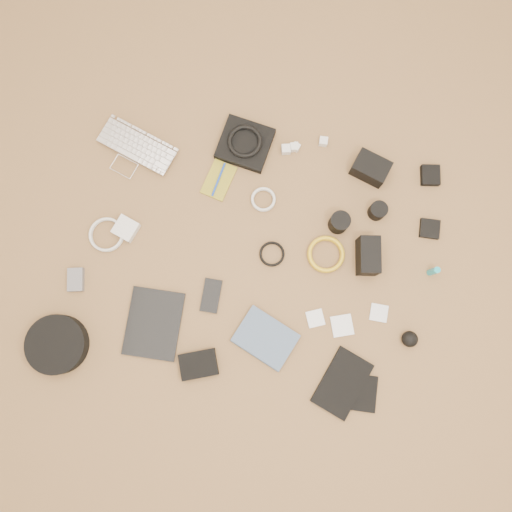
% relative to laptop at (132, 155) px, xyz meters
% --- Properties ---
extents(room_shell, '(4.04, 4.04, 2.58)m').
position_rel_laptop_xyz_m(room_shell, '(0.53, -0.31, 1.24)').
color(room_shell, olive).
rests_on(room_shell, ground).
extents(laptop, '(0.36, 0.30, 0.02)m').
position_rel_laptop_xyz_m(laptop, '(0.00, 0.00, 0.00)').
color(laptop, silver).
rests_on(laptop, ground).
extents(headphone_pouch, '(0.22, 0.21, 0.03)m').
position_rel_laptop_xyz_m(headphone_pouch, '(0.43, 0.12, 0.01)').
color(headphone_pouch, black).
rests_on(headphone_pouch, ground).
extents(headphones, '(0.14, 0.14, 0.02)m').
position_rel_laptop_xyz_m(headphones, '(0.43, 0.12, 0.03)').
color(headphones, black).
rests_on(headphones, headphone_pouch).
extents(charger_a, '(0.04, 0.04, 0.03)m').
position_rel_laptop_xyz_m(charger_a, '(0.62, 0.14, 0.00)').
color(charger_a, silver).
rests_on(charger_a, ground).
extents(charger_b, '(0.04, 0.04, 0.03)m').
position_rel_laptop_xyz_m(charger_b, '(0.62, 0.14, 0.00)').
color(charger_b, silver).
rests_on(charger_b, ground).
extents(charger_c, '(0.03, 0.03, 0.03)m').
position_rel_laptop_xyz_m(charger_c, '(0.73, 0.18, 0.00)').
color(charger_c, silver).
rests_on(charger_c, ground).
extents(charger_d, '(0.04, 0.04, 0.03)m').
position_rel_laptop_xyz_m(charger_d, '(0.59, 0.12, 0.00)').
color(charger_d, silver).
rests_on(charger_d, ground).
extents(dslr_camera, '(0.15, 0.13, 0.08)m').
position_rel_laptop_xyz_m(dslr_camera, '(0.92, 0.09, 0.03)').
color(dslr_camera, black).
rests_on(dslr_camera, ground).
extents(lens_pouch, '(0.08, 0.09, 0.03)m').
position_rel_laptop_xyz_m(lens_pouch, '(1.15, 0.11, 0.00)').
color(lens_pouch, black).
rests_on(lens_pouch, ground).
extents(notebook_olive, '(0.13, 0.17, 0.01)m').
position_rel_laptop_xyz_m(notebook_olive, '(0.35, -0.04, -0.01)').
color(notebook_olive, olive).
rests_on(notebook_olive, ground).
extents(pen_blue, '(0.03, 0.14, 0.01)m').
position_rel_laptop_xyz_m(pen_blue, '(0.35, -0.04, 0.00)').
color(pen_blue, '#1539AB').
rests_on(pen_blue, notebook_olive).
extents(cable_white_a, '(0.12, 0.12, 0.01)m').
position_rel_laptop_xyz_m(cable_white_a, '(0.53, -0.09, -0.01)').
color(cable_white_a, silver).
rests_on(cable_white_a, ground).
extents(lens_a, '(0.08, 0.08, 0.08)m').
position_rel_laptop_xyz_m(lens_a, '(0.83, -0.14, 0.03)').
color(lens_a, black).
rests_on(lens_a, ground).
extents(lens_b, '(0.09, 0.09, 0.06)m').
position_rel_laptop_xyz_m(lens_b, '(0.97, -0.07, 0.02)').
color(lens_b, black).
rests_on(lens_b, ground).
extents(card_reader, '(0.08, 0.08, 0.02)m').
position_rel_laptop_xyz_m(card_reader, '(1.18, -0.10, -0.00)').
color(card_reader, black).
rests_on(card_reader, ground).
extents(power_brick, '(0.10, 0.10, 0.03)m').
position_rel_laptop_xyz_m(power_brick, '(0.04, -0.29, 0.01)').
color(power_brick, silver).
rests_on(power_brick, ground).
extents(cable_white_b, '(0.17, 0.17, 0.01)m').
position_rel_laptop_xyz_m(cable_white_b, '(-0.03, -0.32, -0.01)').
color(cable_white_b, silver).
rests_on(cable_white_b, ground).
extents(cable_black, '(0.13, 0.13, 0.01)m').
position_rel_laptop_xyz_m(cable_black, '(0.60, -0.29, -0.01)').
color(cable_black, black).
rests_on(cable_black, ground).
extents(cable_yellow, '(0.18, 0.18, 0.02)m').
position_rel_laptop_xyz_m(cable_yellow, '(0.80, -0.26, -0.00)').
color(cable_yellow, gold).
rests_on(cable_yellow, ground).
extents(flash, '(0.09, 0.15, 0.10)m').
position_rel_laptop_xyz_m(flash, '(0.95, -0.25, 0.04)').
color(flash, black).
rests_on(flash, ground).
extents(lens_cleaner, '(0.03, 0.03, 0.08)m').
position_rel_laptop_xyz_m(lens_cleaner, '(1.20, -0.27, 0.03)').
color(lens_cleaner, teal).
rests_on(lens_cleaner, ground).
extents(battery_charger, '(0.07, 0.10, 0.02)m').
position_rel_laptop_xyz_m(battery_charger, '(-0.11, -0.51, 0.00)').
color(battery_charger, slate).
rests_on(battery_charger, ground).
extents(tablet, '(0.20, 0.26, 0.01)m').
position_rel_laptop_xyz_m(tablet, '(0.21, -0.62, -0.01)').
color(tablet, black).
rests_on(tablet, ground).
extents(phone, '(0.07, 0.13, 0.01)m').
position_rel_laptop_xyz_m(phone, '(0.40, -0.49, -0.01)').
color(phone, black).
rests_on(phone, ground).
extents(filter_case_left, '(0.08, 0.08, 0.01)m').
position_rel_laptop_xyz_m(filter_case_left, '(0.80, -0.51, -0.01)').
color(filter_case_left, silver).
rests_on(filter_case_left, ground).
extents(filter_case_mid, '(0.10, 0.10, 0.01)m').
position_rel_laptop_xyz_m(filter_case_mid, '(0.90, -0.52, -0.01)').
color(filter_case_mid, silver).
rests_on(filter_case_mid, ground).
extents(filter_case_right, '(0.07, 0.07, 0.01)m').
position_rel_laptop_xyz_m(filter_case_right, '(1.03, -0.45, -0.01)').
color(filter_case_right, silver).
rests_on(filter_case_right, ground).
extents(air_blower, '(0.07, 0.07, 0.06)m').
position_rel_laptop_xyz_m(air_blower, '(1.14, -0.52, 0.02)').
color(air_blower, black).
rests_on(air_blower, ground).
extents(headphone_case, '(0.24, 0.24, 0.06)m').
position_rel_laptop_xyz_m(headphone_case, '(-0.12, -0.75, 0.02)').
color(headphone_case, black).
rests_on(headphone_case, ground).
extents(drive_case, '(0.16, 0.14, 0.03)m').
position_rel_laptop_xyz_m(drive_case, '(0.40, -0.74, 0.00)').
color(drive_case, black).
rests_on(drive_case, ground).
extents(paperback, '(0.25, 0.23, 0.02)m').
position_rel_laptop_xyz_m(paperback, '(0.59, -0.68, -0.00)').
color(paperback, '#445874').
rests_on(paperback, ground).
extents(notebook_black_a, '(0.21, 0.26, 0.02)m').
position_rel_laptop_xyz_m(notebook_black_a, '(0.93, -0.72, -0.00)').
color(notebook_black_a, black).
rests_on(notebook_black_a, ground).
extents(notebook_black_b, '(0.09, 0.13, 0.01)m').
position_rel_laptop_xyz_m(notebook_black_b, '(1.01, -0.74, -0.01)').
color(notebook_black_b, black).
rests_on(notebook_black_b, ground).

